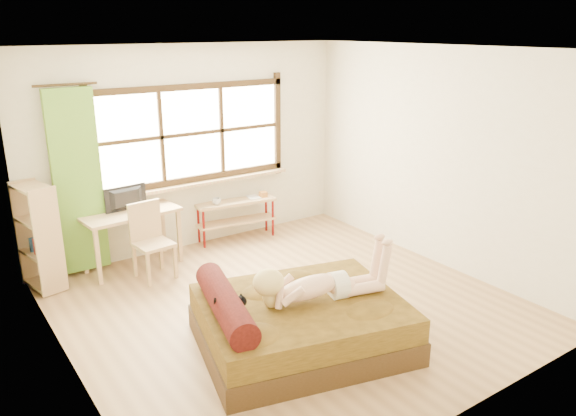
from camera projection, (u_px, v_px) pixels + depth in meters
floor at (289, 305)px, 6.13m from camera, size 4.50×4.50×0.00m
ceiling at (289, 49)px, 5.29m from camera, size 4.50×4.50×0.00m
wall_back at (192, 148)px, 7.47m from camera, size 4.50×0.00×4.50m
wall_front at (470, 258)px, 3.95m from camera, size 4.50×0.00×4.50m
wall_left at (58, 230)px, 4.50m from camera, size 0.00×4.50×4.50m
wall_right at (438, 158)px, 6.93m from camera, size 0.00×4.50×4.50m
window at (193, 137)px, 7.40m from camera, size 2.80×0.16×1.46m
curtain at (78, 182)px, 6.60m from camera, size 0.55×0.10×2.20m
bed at (297, 322)px, 5.27m from camera, size 2.17×1.90×0.71m
woman at (318, 272)px, 5.18m from camera, size 1.36×0.68×0.56m
kitten at (228, 307)px, 4.88m from camera, size 0.30×0.18×0.22m
desk at (131, 219)px, 6.91m from camera, size 1.22×0.65×0.73m
monitor at (127, 199)px, 6.87m from camera, size 0.54×0.12×0.31m
chair at (150, 236)px, 6.71m from camera, size 0.45×0.45×0.92m
pipe_shelf at (237, 211)px, 7.91m from camera, size 1.16×0.43×0.64m
cup at (216, 201)px, 7.68m from camera, size 0.13×0.13×0.09m
book at (248, 198)px, 7.97m from camera, size 0.19×0.24×0.02m
bookshelf at (39, 237)px, 6.36m from camera, size 0.41×0.59×1.24m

